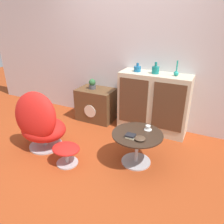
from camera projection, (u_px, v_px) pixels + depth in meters
name	position (u px, v px, depth m)	size (l,w,h in m)	color
ground_plane	(87.00, 160.00, 3.00)	(12.00, 12.00, 0.00)	#9E3D19
wall_back	(130.00, 49.00, 3.66)	(6.40, 0.06, 2.60)	silver
sideboard	(153.00, 103.00, 3.59)	(1.13, 0.40, 0.99)	beige
tv_console	(96.00, 104.00, 4.08)	(0.68, 0.47, 0.59)	brown
egg_chair	(40.00, 123.00, 3.11)	(0.70, 0.65, 0.92)	#B7B7BC
ottoman	(66.00, 151.00, 2.86)	(0.38, 0.32, 0.28)	#B7B7BC
coffee_table	(137.00, 143.00, 2.84)	(0.66, 0.66, 0.44)	#B7B7BC
vase_leftmost	(137.00, 69.00, 3.50)	(0.12, 0.12, 0.14)	#196699
vase_inner_left	(155.00, 70.00, 3.37)	(0.11, 0.11, 0.18)	#147A75
vase_inner_right	(176.00, 72.00, 3.25)	(0.07, 0.07, 0.23)	teal
potted_plant	(92.00, 84.00, 3.95)	(0.13, 0.13, 0.18)	#4C4C51
teacup	(148.00, 128.00, 2.87)	(0.10, 0.10, 0.06)	white
book_stack	(131.00, 136.00, 2.70)	(0.13, 0.11, 0.04)	beige
bowl	(140.00, 138.00, 2.65)	(0.14, 0.14, 0.04)	#4C3828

